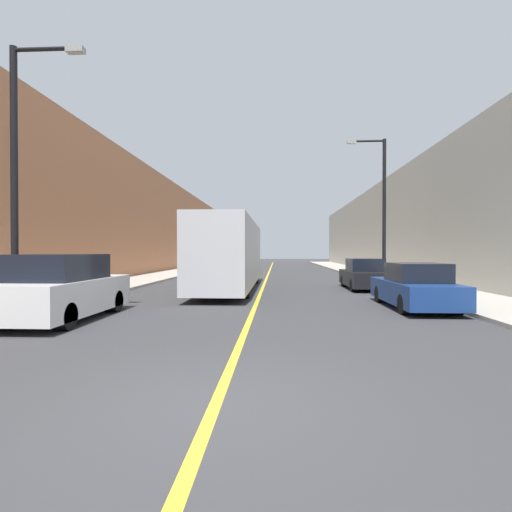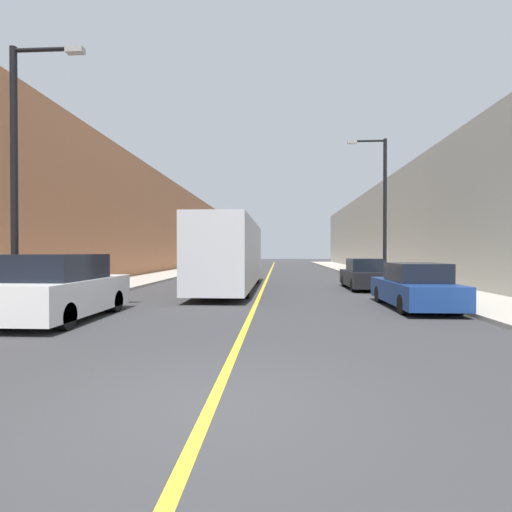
% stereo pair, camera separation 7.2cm
% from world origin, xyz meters
% --- Properties ---
extents(ground_plane, '(200.00, 200.00, 0.00)m').
position_xyz_m(ground_plane, '(0.00, 0.00, 0.00)').
color(ground_plane, '#38383A').
extents(sidewalk_left, '(3.45, 72.00, 0.13)m').
position_xyz_m(sidewalk_left, '(-8.18, 30.00, 0.07)').
color(sidewalk_left, '#B2AA9E').
rests_on(sidewalk_left, ground).
extents(sidewalk_right, '(3.45, 72.00, 0.13)m').
position_xyz_m(sidewalk_right, '(8.18, 30.00, 0.07)').
color(sidewalk_right, '#B2AA9E').
rests_on(sidewalk_right, ground).
extents(building_row_left, '(4.00, 72.00, 9.08)m').
position_xyz_m(building_row_left, '(-11.90, 30.00, 4.54)').
color(building_row_left, '#B2724C').
rests_on(building_row_left, ground).
extents(building_row_right, '(4.00, 72.00, 8.14)m').
position_xyz_m(building_row_right, '(11.90, 30.00, 4.07)').
color(building_row_right, '#B7B2A3').
rests_on(building_row_right, ground).
extents(road_center_line, '(0.16, 72.00, 0.01)m').
position_xyz_m(road_center_line, '(0.00, 30.00, 0.00)').
color(road_center_line, gold).
rests_on(road_center_line, ground).
extents(bus, '(2.40, 12.45, 3.40)m').
position_xyz_m(bus, '(-1.56, 15.23, 1.81)').
color(bus, silver).
rests_on(bus, ground).
extents(parked_suv_left, '(1.91, 4.75, 1.84)m').
position_xyz_m(parked_suv_left, '(-5.18, 5.93, 0.86)').
color(parked_suv_left, silver).
rests_on(parked_suv_left, ground).
extents(car_right_near, '(1.83, 4.70, 1.53)m').
position_xyz_m(car_right_near, '(5.41, 8.83, 0.69)').
color(car_right_near, navy).
rests_on(car_right_near, ground).
extents(car_right_mid, '(1.81, 4.42, 1.56)m').
position_xyz_m(car_right_mid, '(5.17, 15.61, 0.70)').
color(car_right_mid, black).
rests_on(car_right_mid, ground).
extents(street_lamp_left, '(2.17, 0.24, 7.63)m').
position_xyz_m(street_lamp_left, '(-6.58, 6.17, 4.43)').
color(street_lamp_left, black).
rests_on(street_lamp_left, sidewalk_left).
extents(street_lamp_right, '(2.17, 0.24, 8.08)m').
position_xyz_m(street_lamp_right, '(6.59, 17.82, 4.65)').
color(street_lamp_right, black).
rests_on(street_lamp_right, sidewalk_right).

